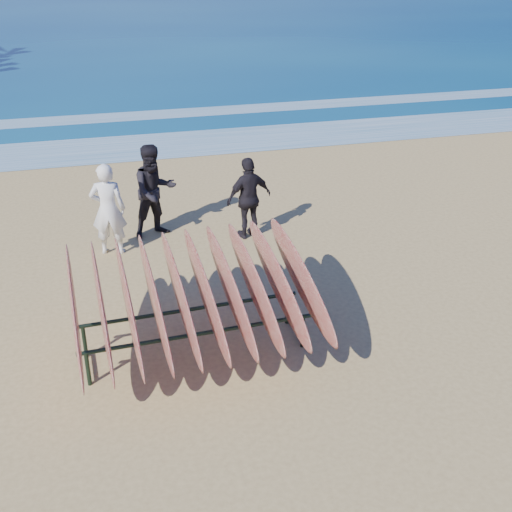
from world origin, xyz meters
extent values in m
plane|color=tan|center=(0.00, 0.00, 0.00)|extent=(120.00, 120.00, 0.00)
plane|color=navy|center=(0.00, 55.00, 0.01)|extent=(160.00, 160.00, 0.00)
plane|color=white|center=(0.00, 10.00, 0.01)|extent=(160.00, 160.00, 0.00)
plane|color=white|center=(0.00, 13.50, 0.01)|extent=(160.00, 160.00, 0.00)
cylinder|color=black|center=(-2.58, -0.44, 0.25)|extent=(0.06, 0.06, 0.50)
cylinder|color=black|center=(0.38, -0.32, 0.25)|extent=(0.06, 0.06, 0.50)
cylinder|color=black|center=(-2.60, 0.21, 0.25)|extent=(0.06, 0.06, 0.50)
cylinder|color=black|center=(0.36, 0.33, 0.25)|extent=(0.06, 0.06, 0.50)
cylinder|color=black|center=(-1.10, -0.38, 0.50)|extent=(3.20, 0.18, 0.06)
cylinder|color=black|center=(-1.12, 0.27, 0.50)|extent=(3.20, 0.18, 0.06)
cylinder|color=black|center=(-2.59, -0.12, 0.08)|extent=(0.07, 0.65, 0.04)
cylinder|color=black|center=(0.37, 0.00, 0.08)|extent=(0.07, 0.65, 0.04)
ellipsoid|color=#680708|center=(-2.66, -0.12, 0.95)|extent=(0.18, 2.84, 1.19)
ellipsoid|color=#680708|center=(-2.31, -0.11, 0.95)|extent=(0.18, 2.84, 1.19)
ellipsoid|color=#680708|center=(-1.97, -0.09, 0.95)|extent=(0.18, 2.84, 1.19)
ellipsoid|color=#680708|center=(-1.63, -0.08, 0.95)|extent=(0.18, 2.84, 1.19)
ellipsoid|color=#680708|center=(-1.28, -0.06, 0.95)|extent=(0.18, 2.84, 1.19)
ellipsoid|color=#680708|center=(-0.94, -0.05, 0.95)|extent=(0.18, 2.84, 1.19)
ellipsoid|color=#680708|center=(-0.59, -0.04, 0.95)|extent=(0.18, 2.84, 1.19)
ellipsoid|color=#680708|center=(-0.25, -0.02, 0.95)|extent=(0.18, 2.84, 1.19)
ellipsoid|color=#680708|center=(0.10, -0.01, 0.95)|extent=(0.18, 2.84, 1.19)
ellipsoid|color=#680708|center=(0.44, 0.00, 0.95)|extent=(0.18, 2.84, 1.19)
imported|color=white|center=(-2.04, 3.47, 0.86)|extent=(0.69, 0.51, 1.72)
imported|color=black|center=(-1.14, 4.05, 0.91)|extent=(1.04, 0.91, 1.81)
imported|color=black|center=(0.58, 3.51, 0.80)|extent=(1.00, 0.63, 1.59)
camera|label=1|loc=(-2.20, -7.51, 5.25)|focal=45.00mm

